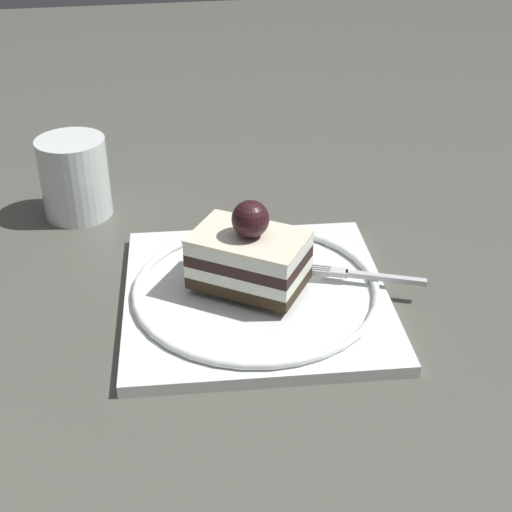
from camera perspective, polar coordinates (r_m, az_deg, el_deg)
name	(u,v)px	position (r m, az deg, el deg)	size (l,w,h in m)	color
ground_plane	(220,287)	(0.68, -2.86, -2.45)	(2.40, 2.40, 0.00)	#52524A
dessert_plate	(256,293)	(0.65, 0.00, -2.94)	(0.25, 0.25, 0.02)	white
cake_slice	(249,255)	(0.64, -0.54, 0.07)	(0.12, 0.11, 0.08)	black
fork	(360,275)	(0.66, 8.21, -1.48)	(0.11, 0.05, 0.00)	silver
drink_glass_near	(75,182)	(0.81, -14.03, 5.67)	(0.07, 0.07, 0.09)	white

